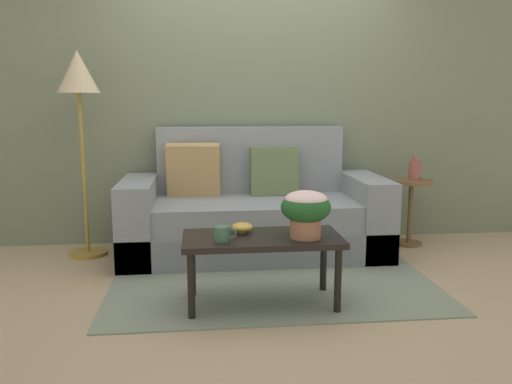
{
  "coord_description": "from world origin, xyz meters",
  "views": [
    {
      "loc": [
        -0.49,
        -3.55,
        1.29
      ],
      "look_at": [
        -0.1,
        0.1,
        0.64
      ],
      "focal_mm": 35.95,
      "sensor_mm": 36.0,
      "label": 1
    }
  ],
  "objects_px": {
    "floor_lamp": "(79,88)",
    "coffee_mug": "(222,234)",
    "couch": "(253,215)",
    "potted_plant": "(306,208)",
    "table_vase": "(415,170)",
    "side_table": "(411,200)",
    "snack_bowl": "(242,227)",
    "coffee_table": "(262,244)"
  },
  "relations": [
    {
      "from": "floor_lamp",
      "to": "potted_plant",
      "type": "relative_size",
      "value": 5.47
    },
    {
      "from": "snack_bowl",
      "to": "table_vase",
      "type": "relative_size",
      "value": 0.63
    },
    {
      "from": "coffee_table",
      "to": "side_table",
      "type": "xyz_separation_m",
      "value": [
        1.5,
        1.25,
        0.01
      ]
    },
    {
      "from": "table_vase",
      "to": "snack_bowl",
      "type": "bearing_deg",
      "value": -145.0
    },
    {
      "from": "coffee_table",
      "to": "snack_bowl",
      "type": "bearing_deg",
      "value": 143.26
    },
    {
      "from": "couch",
      "to": "coffee_table",
      "type": "height_order",
      "value": "couch"
    },
    {
      "from": "couch",
      "to": "floor_lamp",
      "type": "distance_m",
      "value": 1.77
    },
    {
      "from": "side_table",
      "to": "floor_lamp",
      "type": "relative_size",
      "value": 0.35
    },
    {
      "from": "floor_lamp",
      "to": "snack_bowl",
      "type": "xyz_separation_m",
      "value": [
        1.23,
        -1.15,
        -0.9
      ]
    },
    {
      "from": "coffee_table",
      "to": "couch",
      "type": "bearing_deg",
      "value": 87.01
    },
    {
      "from": "coffee_table",
      "to": "coffee_mug",
      "type": "bearing_deg",
      "value": -159.33
    },
    {
      "from": "coffee_table",
      "to": "coffee_mug",
      "type": "xyz_separation_m",
      "value": [
        -0.25,
        -0.1,
        0.1
      ]
    },
    {
      "from": "coffee_mug",
      "to": "side_table",
      "type": "bearing_deg",
      "value": 37.47
    },
    {
      "from": "couch",
      "to": "table_vase",
      "type": "bearing_deg",
      "value": 3.15
    },
    {
      "from": "coffee_mug",
      "to": "snack_bowl",
      "type": "relative_size",
      "value": 1.0
    },
    {
      "from": "couch",
      "to": "potted_plant",
      "type": "distance_m",
      "value": 1.28
    },
    {
      "from": "coffee_table",
      "to": "floor_lamp",
      "type": "relative_size",
      "value": 0.59
    },
    {
      "from": "floor_lamp",
      "to": "potted_plant",
      "type": "height_order",
      "value": "floor_lamp"
    },
    {
      "from": "floor_lamp",
      "to": "coffee_mug",
      "type": "bearing_deg",
      "value": -50.7
    },
    {
      "from": "floor_lamp",
      "to": "coffee_mug",
      "type": "xyz_separation_m",
      "value": [
        1.09,
        -1.33,
        -0.9
      ]
    },
    {
      "from": "couch",
      "to": "coffee_mug",
      "type": "xyz_separation_m",
      "value": [
        -0.31,
        -1.25,
        0.17
      ]
    },
    {
      "from": "couch",
      "to": "coffee_table",
      "type": "distance_m",
      "value": 1.15
    },
    {
      "from": "coffee_mug",
      "to": "snack_bowl",
      "type": "xyz_separation_m",
      "value": [
        0.14,
        0.18,
        -0.01
      ]
    },
    {
      "from": "couch",
      "to": "table_vase",
      "type": "relative_size",
      "value": 9.95
    },
    {
      "from": "couch",
      "to": "floor_lamp",
      "type": "xyz_separation_m",
      "value": [
        -1.4,
        0.09,
        1.07
      ]
    },
    {
      "from": "coffee_mug",
      "to": "table_vase",
      "type": "distance_m",
      "value": 2.22
    },
    {
      "from": "coffee_mug",
      "to": "snack_bowl",
      "type": "bearing_deg",
      "value": 53.64
    },
    {
      "from": "coffee_table",
      "to": "coffee_mug",
      "type": "height_order",
      "value": "coffee_mug"
    },
    {
      "from": "side_table",
      "to": "snack_bowl",
      "type": "relative_size",
      "value": 4.34
    },
    {
      "from": "coffee_table",
      "to": "table_vase",
      "type": "height_order",
      "value": "table_vase"
    },
    {
      "from": "coffee_mug",
      "to": "table_vase",
      "type": "xyz_separation_m",
      "value": [
        1.77,
        1.33,
        0.19
      ]
    },
    {
      "from": "couch",
      "to": "potted_plant",
      "type": "relative_size",
      "value": 7.07
    },
    {
      "from": "coffee_table",
      "to": "snack_bowl",
      "type": "height_order",
      "value": "snack_bowl"
    },
    {
      "from": "coffee_table",
      "to": "floor_lamp",
      "type": "distance_m",
      "value": 2.08
    },
    {
      "from": "coffee_table",
      "to": "coffee_mug",
      "type": "relative_size",
      "value": 7.2
    },
    {
      "from": "potted_plant",
      "to": "table_vase",
      "type": "xyz_separation_m",
      "value": [
        1.25,
        1.3,
        0.05
      ]
    },
    {
      "from": "snack_bowl",
      "to": "coffee_table",
      "type": "bearing_deg",
      "value": -36.74
    },
    {
      "from": "side_table",
      "to": "coffee_mug",
      "type": "xyz_separation_m",
      "value": [
        -1.75,
        -1.34,
        0.09
      ]
    },
    {
      "from": "coffee_table",
      "to": "floor_lamp",
      "type": "xyz_separation_m",
      "value": [
        -1.34,
        1.24,
        1.0
      ]
    },
    {
      "from": "couch",
      "to": "side_table",
      "type": "relative_size",
      "value": 3.66
    },
    {
      "from": "side_table",
      "to": "snack_bowl",
      "type": "xyz_separation_m",
      "value": [
        -1.62,
        -1.16,
        0.08
      ]
    },
    {
      "from": "coffee_table",
      "to": "floor_lamp",
      "type": "bearing_deg",
      "value": 137.38
    }
  ]
}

